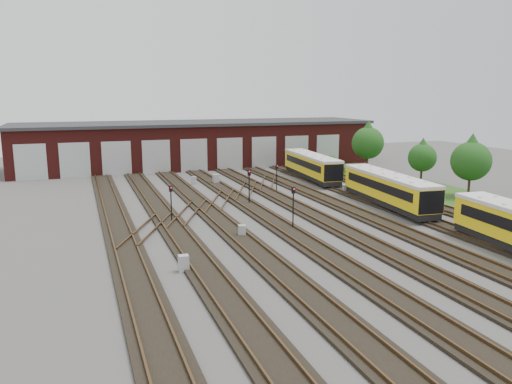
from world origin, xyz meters
name	(u,v)px	position (x,y,z in m)	size (l,w,h in m)	color
ground	(326,238)	(0.00, 0.00, 0.00)	(120.00, 120.00, 0.00)	#42403E
track_network	(320,234)	(-0.17, 0.59, 0.11)	(30.40, 70.00, 0.33)	black
maintenance_shed	(198,143)	(-0.01, 39.97, 3.20)	(51.00, 12.50, 6.35)	#511614
grass_verge	(444,194)	(19.00, 10.00, 0.03)	(8.00, 55.00, 0.05)	#264C19
metro_train	(388,189)	(10.00, 6.96, 1.75)	(3.57, 45.59, 2.77)	black
signal_mast_0	(171,199)	(-9.75, 8.22, 1.94)	(0.27, 0.26, 3.03)	black
signal_mast_1	(293,202)	(-1.35, 2.86, 2.12)	(0.27, 0.25, 3.33)	black
signal_mast_2	(249,182)	(-1.61, 12.46, 2.14)	(0.29, 0.27, 3.32)	black
signal_mast_3	(277,175)	(2.83, 16.51, 1.95)	(0.26, 0.24, 3.06)	black
relay_cabinet_0	(184,263)	(-11.18, -3.51, 0.50)	(0.60, 0.50, 1.00)	#A4A6A9
relay_cabinet_1	(194,180)	(-4.16, 24.78, 0.45)	(0.54, 0.45, 0.90)	#A4A6A9
relay_cabinet_2	(242,231)	(-5.70, 2.20, 0.45)	(0.54, 0.45, 0.89)	#A4A6A9
relay_cabinet_3	(216,179)	(-1.69, 24.09, 0.56)	(0.67, 0.56, 1.12)	#A4A6A9
relay_cabinet_4	(345,189)	(9.78, 14.34, 0.43)	(0.51, 0.43, 0.85)	#A4A6A9
tree_0	(368,139)	(19.35, 25.44, 4.45)	(4.18, 4.18, 6.93)	#2F2515
tree_1	(422,154)	(20.82, 16.18, 3.44)	(3.23, 3.23, 5.36)	#2F2515
tree_2	(471,156)	(20.25, 8.00, 4.17)	(3.91, 3.91, 6.49)	#2F2515
bush_1	(341,167)	(16.53, 27.40, 0.57)	(1.14, 1.14, 1.14)	#1A4112
bush_2	(332,160)	(18.35, 33.35, 0.81)	(1.63, 1.63, 1.63)	#1A4112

